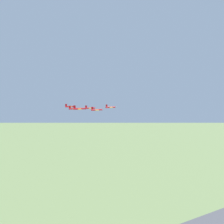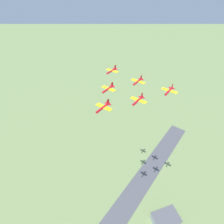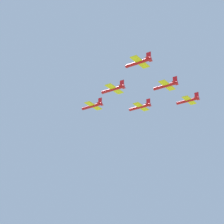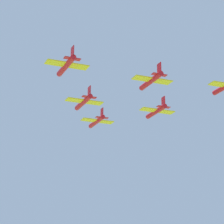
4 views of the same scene
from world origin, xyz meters
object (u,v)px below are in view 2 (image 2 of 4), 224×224
at_px(jet_0, 103,107).
at_px(jet_4, 138,81).
at_px(jet_2, 108,89).
at_px(jet_5, 112,71).
at_px(jet_1, 138,100).
at_px(hangar, 165,219).
at_px(jet_3, 169,91).

height_order(jet_0, jet_4, jet_0).
bearing_deg(jet_2, jet_5, -59.53).
distance_m(jet_1, jet_4, 19.42).
relative_size(hangar, jet_5, 3.02).
bearing_deg(hangar, jet_3, 146.62).
bearing_deg(jet_4, jet_0, 90.00).
bearing_deg(jet_4, jet_3, -180.00).
bearing_deg(jet_4, jet_5, 0.00).
xyz_separation_m(jet_3, jet_4, (-11.27, 16.12, -0.37)).
relative_size(jet_1, jet_5, 1.00).
bearing_deg(jet_5, jet_2, 120.47).
bearing_deg(jet_2, jet_3, -150.46).
bearing_deg(jet_1, jet_5, -29.54).
distance_m(jet_1, jet_2, 19.67).
relative_size(jet_3, jet_5, 1.00).
xyz_separation_m(jet_0, jet_3, (38.68, 3.04, 0.24)).
xyz_separation_m(jet_1, jet_2, (-11.27, 16.12, 0.14)).
distance_m(hangar, jet_1, 157.47).
height_order(jet_1, jet_4, jet_4).
distance_m(hangar, jet_2, 162.95).
height_order(jet_2, jet_4, jet_4).
relative_size(hangar, jet_0, 3.02).
distance_m(jet_0, jet_5, 38.83).
bearing_deg(jet_3, jet_0, 59.53).
relative_size(hangar, jet_4, 3.02).
distance_m(jet_4, jet_5, 19.74).
height_order(jet_3, jet_5, jet_5).
bearing_deg(jet_5, hangar, -171.49).
xyz_separation_m(jet_0, jet_2, (8.07, 17.64, -0.90)).
xyz_separation_m(jet_4, jet_5, (-11.27, 16.12, 1.60)).
bearing_deg(jet_4, hangar, -167.74).
relative_size(jet_2, jet_4, 1.00).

